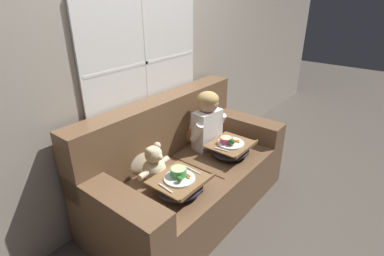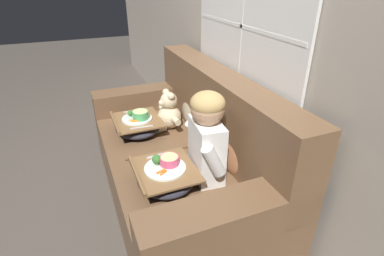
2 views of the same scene
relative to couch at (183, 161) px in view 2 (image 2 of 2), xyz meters
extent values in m
plane|color=#4C443D|center=(0.00, -0.07, -0.36)|extent=(14.00, 14.00, 0.00)
cube|color=#A89E8E|center=(0.00, 0.47, 0.94)|extent=(8.00, 0.05, 2.60)
cube|color=white|center=(0.00, 0.42, 0.94)|extent=(1.28, 0.02, 1.08)
cube|color=black|center=(0.00, 0.43, 0.94)|extent=(1.23, 0.01, 1.03)
cube|color=white|center=(0.00, 0.42, 0.94)|extent=(0.02, 0.02, 1.03)
cube|color=white|center=(0.00, 0.42, 0.94)|extent=(1.23, 0.02, 0.02)
cube|color=brown|center=(0.00, -0.07, -0.12)|extent=(1.87, 0.92, 0.47)
cube|color=brown|center=(0.00, 0.28, 0.38)|extent=(1.87, 0.22, 0.54)
cube|color=brown|center=(-0.83, -0.07, 0.21)|extent=(0.22, 0.92, 0.20)
cube|color=brown|center=(0.83, -0.07, 0.21)|extent=(0.22, 0.92, 0.20)
cube|color=#513219|center=(0.00, -0.09, 0.11)|extent=(0.01, 0.66, 0.01)
ellipsoid|color=#B2754C|center=(0.36, 0.21, 0.27)|extent=(0.34, 0.16, 0.35)
ellipsoid|color=#C1B293|center=(-0.36, 0.21, 0.27)|extent=(0.32, 0.15, 0.33)
cube|color=white|center=(0.36, 0.02, 0.30)|extent=(0.29, 0.18, 0.38)
sphere|color=tan|center=(0.36, 0.02, 0.57)|extent=(0.20, 0.20, 0.20)
ellipsoid|color=tan|center=(0.36, 0.02, 0.60)|extent=(0.20, 0.20, 0.14)
cylinder|color=white|center=(0.20, 0.02, 0.33)|extent=(0.09, 0.16, 0.21)
cylinder|color=white|center=(0.52, -0.02, 0.33)|extent=(0.09, 0.16, 0.21)
sphere|color=beige|center=(-0.36, 0.02, 0.21)|extent=(0.19, 0.19, 0.19)
sphere|color=beige|center=(-0.36, 0.02, 0.35)|extent=(0.14, 0.14, 0.14)
sphere|color=beige|center=(-0.41, 0.01, 0.40)|extent=(0.06, 0.06, 0.06)
sphere|color=beige|center=(-0.31, 0.02, 0.40)|extent=(0.06, 0.06, 0.06)
sphere|color=beige|center=(-0.35, -0.04, 0.34)|extent=(0.05, 0.05, 0.05)
sphere|color=black|center=(-0.35, -0.06, 0.34)|extent=(0.02, 0.02, 0.02)
cylinder|color=beige|center=(-0.48, 0.01, 0.22)|extent=(0.10, 0.06, 0.05)
cylinder|color=beige|center=(-0.24, 0.03, 0.22)|extent=(0.10, 0.06, 0.05)
cylinder|color=beige|center=(-0.39, -0.08, 0.13)|extent=(0.06, 0.09, 0.05)
cylinder|color=beige|center=(-0.31, -0.08, 0.13)|extent=(0.06, 0.09, 0.05)
ellipsoid|color=#2D2D38|center=(0.36, -0.25, 0.16)|extent=(0.37, 0.34, 0.11)
cube|color=brown|center=(0.36, -0.25, 0.22)|extent=(0.39, 0.35, 0.01)
cube|color=brown|center=(0.36, -0.42, 0.24)|extent=(0.39, 0.02, 0.02)
cylinder|color=silver|center=(0.36, -0.25, 0.24)|extent=(0.25, 0.25, 0.01)
cylinder|color=#D64C70|center=(0.33, -0.21, 0.27)|extent=(0.12, 0.12, 0.05)
cylinder|color=#E5D189|center=(0.33, -0.21, 0.29)|extent=(0.10, 0.10, 0.01)
sphere|color=#38702D|center=(0.32, -0.29, 0.28)|extent=(0.05, 0.05, 0.05)
cylinder|color=#7A9E56|center=(0.32, -0.29, 0.25)|extent=(0.02, 0.02, 0.02)
cylinder|color=orange|center=(0.40, -0.29, 0.25)|extent=(0.03, 0.06, 0.01)
cylinder|color=orange|center=(0.41, -0.28, 0.25)|extent=(0.04, 0.05, 0.01)
cube|color=silver|center=(0.21, -0.25, 0.23)|extent=(0.03, 0.14, 0.01)
ellipsoid|color=#2D2D38|center=(-0.36, -0.25, 0.16)|extent=(0.37, 0.35, 0.11)
cube|color=brown|center=(-0.36, -0.25, 0.22)|extent=(0.39, 0.36, 0.01)
cube|color=brown|center=(-0.36, -0.42, 0.24)|extent=(0.39, 0.02, 0.02)
cylinder|color=silver|center=(-0.36, -0.25, 0.24)|extent=(0.24, 0.24, 0.01)
cylinder|color=#4CAD60|center=(-0.34, -0.22, 0.27)|extent=(0.12, 0.12, 0.06)
cylinder|color=#E5D189|center=(-0.34, -0.22, 0.30)|extent=(0.11, 0.11, 0.01)
sphere|color=#38702D|center=(-0.41, -0.29, 0.27)|extent=(0.04, 0.04, 0.04)
cylinder|color=#7A9E56|center=(-0.41, -0.29, 0.25)|extent=(0.02, 0.02, 0.02)
cylinder|color=orange|center=(-0.31, -0.28, 0.25)|extent=(0.04, 0.07, 0.01)
cylinder|color=orange|center=(-0.30, -0.27, 0.25)|extent=(0.03, 0.07, 0.01)
cube|color=silver|center=(-0.51, -0.25, 0.23)|extent=(0.03, 0.14, 0.01)
cube|color=silver|center=(-0.21, -0.25, 0.23)|extent=(0.02, 0.17, 0.01)
camera|label=1|loc=(-1.75, -1.48, 1.51)|focal=28.00mm
camera|label=2|loc=(1.75, -0.65, 1.26)|focal=28.00mm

